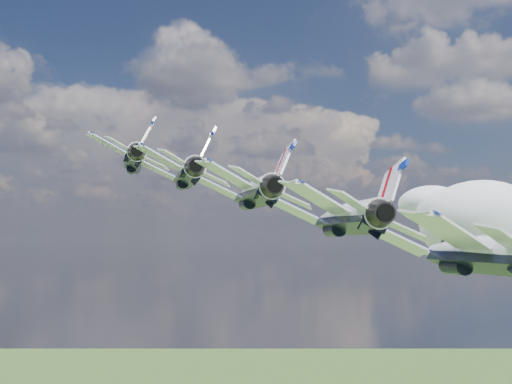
% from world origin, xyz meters
% --- Properties ---
extents(cloud_far, '(64.99, 51.07, 25.53)m').
position_xyz_m(cloud_far, '(28.01, 220.61, 162.25)').
color(cloud_far, white).
extents(jet_0, '(17.65, 20.62, 10.02)m').
position_xyz_m(jet_0, '(-26.45, 21.36, 162.28)').
color(jet_0, white).
extents(jet_1, '(17.65, 20.62, 10.02)m').
position_xyz_m(jet_1, '(-18.08, 12.86, 159.67)').
color(jet_1, white).
extents(jet_2, '(17.65, 20.62, 10.02)m').
position_xyz_m(jet_2, '(-9.71, 4.37, 157.05)').
color(jet_2, white).
extents(jet_3, '(17.65, 20.62, 10.02)m').
position_xyz_m(jet_3, '(-1.34, -4.13, 154.44)').
color(jet_3, white).
extents(jet_4, '(17.65, 20.62, 10.02)m').
position_xyz_m(jet_4, '(7.03, -12.63, 151.83)').
color(jet_4, white).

